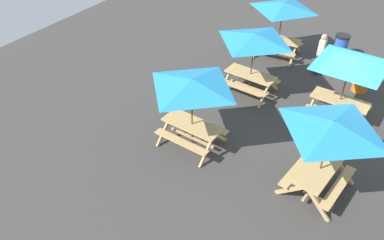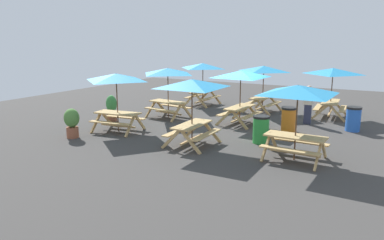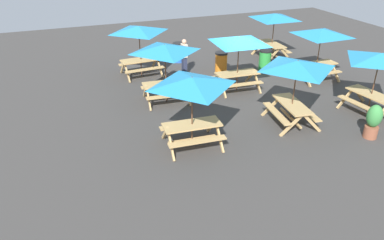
{
  "view_description": "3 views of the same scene",
  "coord_description": "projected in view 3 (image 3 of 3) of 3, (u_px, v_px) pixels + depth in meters",
  "views": [
    {
      "loc": [
        -0.93,
        10.72,
        7.58
      ],
      "look_at": [
        3.63,
        3.37,
        0.9
      ],
      "focal_mm": 35.0,
      "sensor_mm": 36.0,
      "label": 1
    },
    {
      "loc": [
        -14.52,
        -6.16,
        3.65
      ],
      "look_at": [
        -3.64,
        -0.04,
        0.9
      ],
      "focal_mm": 35.0,
      "sensor_mm": 36.0,
      "label": 2
    },
    {
      "loc": [
        7.26,
        12.88,
        6.17
      ],
      "look_at": [
        3.63,
        3.37,
        0.9
      ],
      "focal_mm": 35.0,
      "sensor_mm": 36.0,
      "label": 3
    }
  ],
  "objects": [
    {
      "name": "picnic_table_5",
      "position": [
        274.0,
        20.0,
        18.94
      ],
      "size": [
        2.83,
        2.83,
        2.34
      ],
      "rotation": [
        0.0,
        0.0,
        1.54
      ],
      "color": "tan",
      "rests_on": "ground"
    },
    {
      "name": "trash_bin_green",
      "position": [
        265.0,
        60.0,
        17.95
      ],
      "size": [
        0.59,
        0.59,
        0.98
      ],
      "color": "green",
      "rests_on": "ground"
    },
    {
      "name": "picnic_table_6",
      "position": [
        297.0,
        70.0,
        12.29
      ],
      "size": [
        2.25,
        2.25,
        2.34
      ],
      "rotation": [
        0.0,
        0.0,
        1.44
      ],
      "color": "tan",
      "rests_on": "ground"
    },
    {
      "name": "trash_bin_orange",
      "position": [
        221.0,
        62.0,
        17.61
      ],
      "size": [
        0.59,
        0.59,
        0.98
      ],
      "color": "orange",
      "rests_on": "ground"
    },
    {
      "name": "picnic_table_0",
      "position": [
        321.0,
        36.0,
        16.09
      ],
      "size": [
        2.83,
        2.83,
        2.34
      ],
      "rotation": [
        0.0,
        0.0,
        0.02
      ],
      "color": "tan",
      "rests_on": "ground"
    },
    {
      "name": "picnic_table_1",
      "position": [
        192.0,
        87.0,
        10.96
      ],
      "size": [
        2.12,
        2.12,
        2.34
      ],
      "rotation": [
        0.0,
        0.0,
        -0.06
      ],
      "color": "tan",
      "rests_on": "ground"
    },
    {
      "name": "picnic_table_3",
      "position": [
        379.0,
        61.0,
        13.05
      ],
      "size": [
        2.23,
        2.23,
        2.34
      ],
      "rotation": [
        0.0,
        0.0,
        1.69
      ],
      "color": "tan",
      "rests_on": "ground"
    },
    {
      "name": "ground_plane",
      "position": [
        244.0,
        91.0,
        15.82
      ],
      "size": [
        28.51,
        28.51,
        0.0
      ],
      "primitive_type": "plane",
      "color": "#3D3A38",
      "rests_on": "ground"
    },
    {
      "name": "person_standing",
      "position": [
        184.0,
        56.0,
        17.18
      ],
      "size": [
        0.22,
        0.36,
        1.67
      ],
      "rotation": [
        0.0,
        0.0,
        4.71
      ],
      "color": "#2D334C",
      "rests_on": "ground"
    },
    {
      "name": "picnic_table_2",
      "position": [
        139.0,
        33.0,
        16.58
      ],
      "size": [
        2.14,
        2.14,
        2.34
      ],
      "rotation": [
        0.0,
        0.0,
        0.07
      ],
      "color": "tan",
      "rests_on": "ground"
    },
    {
      "name": "potted_plant_0",
      "position": [
        373.0,
        121.0,
        12.05
      ],
      "size": [
        0.48,
        0.48,
        1.17
      ],
      "color": "#935138",
      "rests_on": "ground"
    },
    {
      "name": "picnic_table_7",
      "position": [
        239.0,
        44.0,
        15.01
      ],
      "size": [
        2.82,
        2.82,
        2.34
      ],
      "rotation": [
        0.0,
        0.0,
        -0.06
      ],
      "color": "tan",
      "rests_on": "ground"
    },
    {
      "name": "picnic_table_4",
      "position": [
        165.0,
        52.0,
        13.98
      ],
      "size": [
        2.14,
        2.14,
        2.34
      ],
      "rotation": [
        0.0,
        0.0,
        -0.07
      ],
      "color": "tan",
      "rests_on": "ground"
    },
    {
      "name": "trash_bin_blue",
      "position": [
        179.0,
        52.0,
        19.03
      ],
      "size": [
        0.59,
        0.59,
        0.98
      ],
      "color": "blue",
      "rests_on": "ground"
    }
  ]
}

